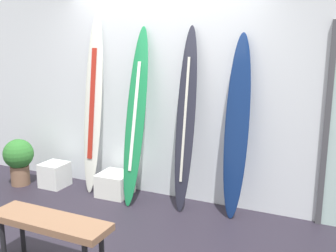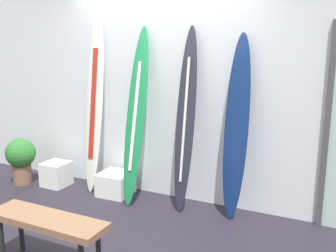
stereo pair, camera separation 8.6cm
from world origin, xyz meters
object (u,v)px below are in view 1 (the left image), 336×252
object	(u,v)px
surfboard_emerald	(136,118)
display_block_left	(115,184)
potted_plant	(19,158)
surfboard_charcoal	(186,122)
surfboard_navy	(237,129)
display_block_center	(55,175)
bench	(50,225)
surfboard_ivory	(93,105)

from	to	relation	value
surfboard_emerald	display_block_left	bearing A→B (deg)	175.97
surfboard_emerald	potted_plant	distance (m)	1.84
surfboard_charcoal	surfboard_navy	xyz separation A→B (m)	(0.58, 0.03, -0.03)
display_block_left	potted_plant	bearing A→B (deg)	-170.39
surfboard_navy	display_block_center	size ratio (longest dim) A/B	6.24
surfboard_emerald	surfboard_navy	distance (m)	1.20
display_block_left	display_block_center	world-z (taller)	display_block_center
display_block_center	surfboard_emerald	bearing A→B (deg)	2.90
surfboard_navy	bench	bearing A→B (deg)	-123.67
surfboard_navy	display_block_center	distance (m)	2.56
surfboard_charcoal	display_block_center	bearing A→B (deg)	-176.21
potted_plant	bench	distance (m)	2.25
potted_plant	bench	world-z (taller)	potted_plant
surfboard_charcoal	display_block_left	distance (m)	1.29
surfboard_emerald	display_block_left	size ratio (longest dim) A/B	5.25
surfboard_emerald	display_block_center	xyz separation A→B (m)	(-1.23, -0.06, -0.87)
surfboard_ivory	surfboard_navy	distance (m)	1.86
surfboard_emerald	surfboard_charcoal	bearing A→B (deg)	5.58
surfboard_ivory	surfboard_charcoal	size ratio (longest dim) A/B	1.09
display_block_center	bench	world-z (taller)	bench
surfboard_charcoal	bench	size ratio (longest dim) A/B	1.91
display_block_left	bench	world-z (taller)	bench
surfboard_ivory	display_block_left	xyz separation A→B (m)	(0.33, -0.06, -0.98)
surfboard_ivory	display_block_center	distance (m)	1.13
potted_plant	surfboard_navy	bearing A→B (deg)	5.98
surfboard_charcoal	potted_plant	bearing A→B (deg)	-173.37
surfboard_navy	potted_plant	distance (m)	2.97
surfboard_charcoal	display_block_left	xyz separation A→B (m)	(-0.94, -0.04, -0.88)
surfboard_emerald	surfboard_ivory	bearing A→B (deg)	172.73
surfboard_emerald	bench	size ratio (longest dim) A/B	1.92
surfboard_emerald	display_block_center	size ratio (longest dim) A/B	6.50
display_block_left	bench	size ratio (longest dim) A/B	0.37
surfboard_navy	surfboard_ivory	bearing A→B (deg)	-179.69
display_block_center	display_block_left	bearing A→B (deg)	5.42
surfboard_navy	display_block_left	world-z (taller)	surfboard_navy
surfboard_charcoal	surfboard_navy	bearing A→B (deg)	3.38
display_block_center	surfboard_charcoal	bearing A→B (deg)	3.79
display_block_center	potted_plant	world-z (taller)	potted_plant
display_block_center	bench	bearing A→B (deg)	-49.63
surfboard_ivory	bench	xyz separation A→B (m)	(0.73, -1.67, -0.72)
surfboard_emerald	display_block_left	distance (m)	0.94
surfboard_charcoal	display_block_left	size ratio (longest dim) A/B	5.24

